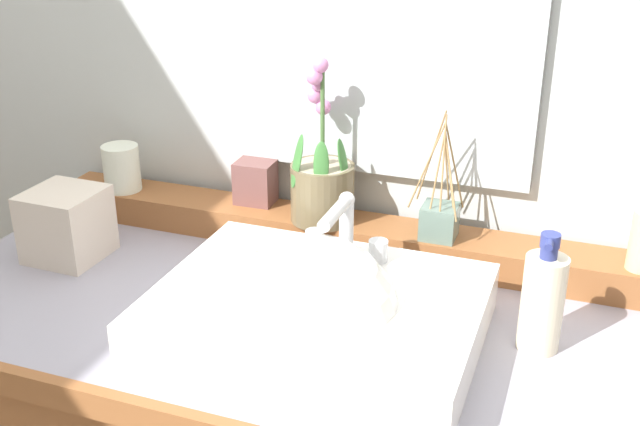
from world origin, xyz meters
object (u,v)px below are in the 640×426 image
Objects in this scene: sink_basin at (316,319)px; reed_diffuser at (440,219)px; tissue_box at (66,224)px; potted_plant at (322,183)px; tumbler_cup at (122,168)px; soap_bar at (264,244)px; lotion_bottle at (543,301)px; trinket_box at (255,182)px.

sink_basin is 2.07× the size of reed_diffuser.
reed_diffuser is at bearing 16.54° from tissue_box.
tumbler_cup is (-0.44, -0.00, -0.03)m from potted_plant.
soap_bar is 0.30× the size of reed_diffuser.
lotion_bottle is (0.42, -0.21, -0.05)m from potted_plant.
potted_plant reaches higher than sink_basin.
soap_bar is 0.74× the size of tumbler_cup.
soap_bar is 0.54× the size of tissue_box.
trinket_box is (-0.12, 0.23, 0.01)m from soap_bar.
sink_basin is 6.98× the size of soap_bar.
lotion_bottle is at bearing -25.97° from potted_plant.
potted_plant is 0.48m from tissue_box.
reed_diffuser reaches higher than lotion_bottle.
lotion_bottle is at bearing -24.59° from trinket_box.
potted_plant reaches higher than soap_bar.
potted_plant is at bearing 154.03° from lotion_bottle.
soap_bar is 0.37× the size of lotion_bottle.
tumbler_cup is at bearing -179.99° from potted_plant.
tissue_box is (-0.28, -0.23, -0.04)m from trinket_box.
potted_plant is at bearing 179.77° from reed_diffuser.
trinket_box is at bearing 39.30° from tissue_box.
potted_plant is at bearing 0.01° from tumbler_cup.
potted_plant reaches higher than reed_diffuser.
trinket_box is 0.62m from lotion_bottle.
sink_basin is 5.16× the size of tumbler_cup.
tissue_box is at bearing 168.12° from sink_basin.
reed_diffuser is at bearing -0.07° from tumbler_cup.
trinket_box is (0.28, 0.03, -0.01)m from tumbler_cup.
tumbler_cup reaches higher than tissue_box.
lotion_bottle is (0.86, -0.21, -0.03)m from tumbler_cup.
potted_plant reaches higher than tissue_box.
potted_plant reaches higher than lotion_bottle.
tissue_box is at bearing -88.61° from tumbler_cup.
reed_diffuser reaches higher than tumbler_cup.
tumbler_cup is at bearing 166.52° from lotion_bottle.
tissue_box is (-0.65, -0.19, -0.03)m from reed_diffuser.
sink_basin is at bearing -71.60° from potted_plant.
tumbler_cup is 0.88m from lotion_bottle.
soap_bar is at bearing 178.29° from lotion_bottle.
tumbler_cup is 0.29m from trinket_box.
tumbler_cup is 1.12× the size of trinket_box.
sink_basin is at bearing -162.47° from lotion_bottle.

